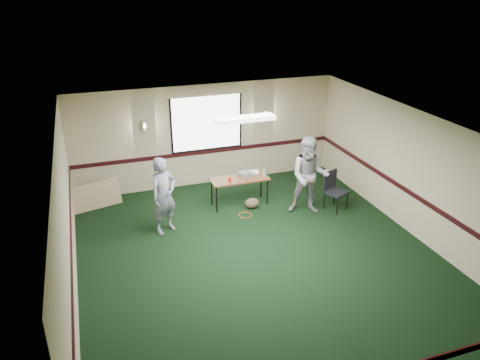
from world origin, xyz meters
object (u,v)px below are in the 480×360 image
object	(u,v)px
conference_chair	(334,188)
person_left	(164,195)
folding_table	(240,180)
projector	(245,174)
person_right	(309,176)

from	to	relation	value
conference_chair	person_left	size ratio (longest dim) A/B	0.54
folding_table	projector	size ratio (longest dim) A/B	4.77
conference_chair	person_left	xyz separation A→B (m)	(-4.03, 0.23, 0.32)
person_left	projector	bearing A→B (deg)	-8.59
conference_chair	person_left	distance (m)	4.05
person_right	conference_chair	bearing A→B (deg)	22.80
projector	conference_chair	xyz separation A→B (m)	(1.89, -1.01, -0.21)
folding_table	projector	xyz separation A→B (m)	(0.18, 0.09, 0.10)
conference_chair	projector	bearing A→B (deg)	128.83
person_right	person_left	bearing A→B (deg)	-159.62
projector	person_right	size ratio (longest dim) A/B	0.16
folding_table	person_left	xyz separation A→B (m)	(-1.96, -0.69, 0.21)
conference_chair	person_right	size ratio (longest dim) A/B	0.50
folding_table	projector	distance (m)	0.23
projector	person_right	xyz separation A→B (m)	(1.23, -0.99, 0.19)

